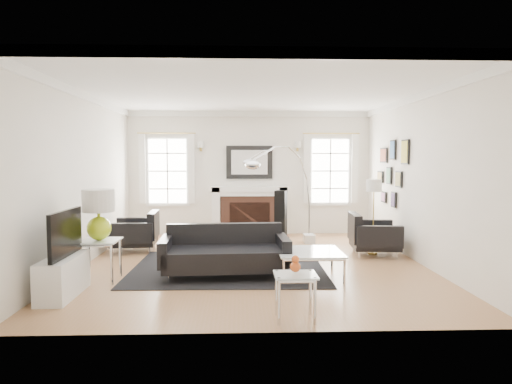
{
  "coord_description": "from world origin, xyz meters",
  "views": [
    {
      "loc": [
        -0.23,
        -7.42,
        1.73
      ],
      "look_at": [
        0.05,
        0.3,
        1.17
      ],
      "focal_mm": 32.0,
      "sensor_mm": 36.0,
      "label": 1
    }
  ],
  "objects_px": {
    "armchair_right": "(371,236)",
    "fireplace": "(250,211)",
    "arc_floor_lamp": "(283,191)",
    "armchair_left": "(138,233)",
    "sofa": "(225,253)",
    "gourd_lamp": "(99,211)",
    "coffee_table": "(309,253)"
  },
  "relations": [
    {
      "from": "sofa",
      "to": "armchair_left",
      "type": "bearing_deg",
      "value": 132.2
    },
    {
      "from": "gourd_lamp",
      "to": "arc_floor_lamp",
      "type": "bearing_deg",
      "value": 39.72
    },
    {
      "from": "fireplace",
      "to": "gourd_lamp",
      "type": "distance_m",
      "value": 4.41
    },
    {
      "from": "gourd_lamp",
      "to": "fireplace",
      "type": "bearing_deg",
      "value": 59.87
    },
    {
      "from": "fireplace",
      "to": "coffee_table",
      "type": "distance_m",
      "value": 3.85
    },
    {
      "from": "fireplace",
      "to": "sofa",
      "type": "height_order",
      "value": "fireplace"
    },
    {
      "from": "coffee_table",
      "to": "arc_floor_lamp",
      "type": "bearing_deg",
      "value": 94.19
    },
    {
      "from": "sofa",
      "to": "gourd_lamp",
      "type": "xyz_separation_m",
      "value": [
        -1.75,
        -0.26,
        0.67
      ]
    },
    {
      "from": "fireplace",
      "to": "sofa",
      "type": "relative_size",
      "value": 0.89
    },
    {
      "from": "armchair_left",
      "to": "arc_floor_lamp",
      "type": "distance_m",
      "value": 2.86
    },
    {
      "from": "sofa",
      "to": "arc_floor_lamp",
      "type": "distance_m",
      "value": 2.45
    },
    {
      "from": "sofa",
      "to": "armchair_right",
      "type": "height_order",
      "value": "armchair_right"
    },
    {
      "from": "coffee_table",
      "to": "arc_floor_lamp",
      "type": "relative_size",
      "value": 0.44
    },
    {
      "from": "armchair_right",
      "to": "arc_floor_lamp",
      "type": "height_order",
      "value": "arc_floor_lamp"
    },
    {
      "from": "sofa",
      "to": "arc_floor_lamp",
      "type": "xyz_separation_m",
      "value": [
        1.06,
        2.07,
        0.78
      ]
    },
    {
      "from": "sofa",
      "to": "gourd_lamp",
      "type": "relative_size",
      "value": 2.66
    },
    {
      "from": "armchair_left",
      "to": "armchair_right",
      "type": "xyz_separation_m",
      "value": [
        4.28,
        -0.52,
        0.0
      ]
    },
    {
      "from": "armchair_left",
      "to": "gourd_lamp",
      "type": "bearing_deg",
      "value": -91.66
    },
    {
      "from": "armchair_right",
      "to": "fireplace",
      "type": "bearing_deg",
      "value": 134.38
    },
    {
      "from": "fireplace",
      "to": "arc_floor_lamp",
      "type": "xyz_separation_m",
      "value": [
        0.61,
        -1.46,
        0.57
      ]
    },
    {
      "from": "armchair_left",
      "to": "arc_floor_lamp",
      "type": "relative_size",
      "value": 0.46
    },
    {
      "from": "fireplace",
      "to": "sofa",
      "type": "xyz_separation_m",
      "value": [
        -0.45,
        -3.53,
        -0.21
      ]
    },
    {
      "from": "armchair_right",
      "to": "armchair_left",
      "type": "bearing_deg",
      "value": 173.05
    },
    {
      "from": "armchair_left",
      "to": "arc_floor_lamp",
      "type": "bearing_deg",
      "value": 4.31
    },
    {
      "from": "coffee_table",
      "to": "gourd_lamp",
      "type": "height_order",
      "value": "gourd_lamp"
    },
    {
      "from": "fireplace",
      "to": "gourd_lamp",
      "type": "xyz_separation_m",
      "value": [
        -2.2,
        -3.79,
        0.46
      ]
    },
    {
      "from": "fireplace",
      "to": "armchair_left",
      "type": "distance_m",
      "value": 2.72
    },
    {
      "from": "coffee_table",
      "to": "armchair_right",
      "type": "bearing_deg",
      "value": 49.25
    },
    {
      "from": "armchair_right",
      "to": "coffee_table",
      "type": "height_order",
      "value": "armchair_right"
    },
    {
      "from": "sofa",
      "to": "coffee_table",
      "type": "xyz_separation_m",
      "value": [
        1.23,
        -0.23,
        0.04
      ]
    },
    {
      "from": "armchair_right",
      "to": "gourd_lamp",
      "type": "distance_m",
      "value": 4.67
    },
    {
      "from": "sofa",
      "to": "armchair_left",
      "type": "xyz_separation_m",
      "value": [
        -1.69,
        1.87,
        0.01
      ]
    }
  ]
}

